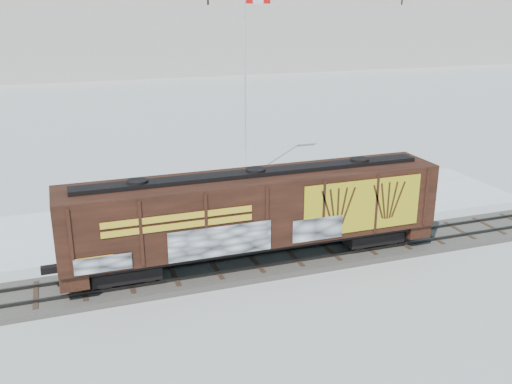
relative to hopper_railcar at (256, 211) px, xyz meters
name	(u,v)px	position (x,y,z in m)	size (l,w,h in m)	color
ground	(255,267)	(-0.04, 0.01, -2.90)	(500.00, 500.00, 0.00)	white
rail_track	(255,264)	(-0.04, 0.01, -2.76)	(50.00, 3.40, 0.43)	#59544C
parking_strip	(214,215)	(-0.04, 7.51, -2.89)	(40.00, 8.00, 0.03)	white
hopper_railcar	(256,211)	(0.00, 0.00, 0.00)	(18.04, 3.06, 4.43)	black
flagpole	(246,110)	(4.25, 13.97, 2.19)	(2.30, 0.90, 13.40)	silver
car_silver	(143,209)	(-4.19, 8.05, -2.19)	(1.63, 4.04, 1.38)	#9EA0A5
car_white	(233,203)	(1.11, 7.28, -2.16)	(1.51, 4.32, 1.42)	white
car_dark	(365,183)	(10.72, 8.24, -2.18)	(1.94, 4.76, 1.38)	black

